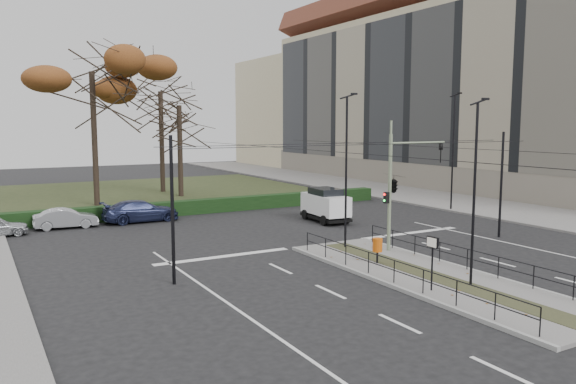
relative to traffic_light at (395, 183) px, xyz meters
name	(u,v)px	position (x,y,z in m)	size (l,w,h in m)	color
ground	(391,265)	(-1.84, -2.01, -3.51)	(140.00, 140.00, 0.00)	black
median_island	(430,277)	(-1.84, -4.51, -3.44)	(4.40, 15.00, 0.14)	#62605E
sidewalk_east	(387,191)	(16.16, 19.99, -3.44)	(8.00, 90.00, 0.14)	#62605E
park	(106,195)	(-7.84, 29.99, -3.46)	(38.00, 26.00, 0.10)	#272F17
hedge	(148,210)	(-7.84, 16.59, -3.01)	(38.00, 1.00, 1.00)	black
apartment_block	(452,86)	(26.13, 21.96, 6.88)	(13.09, 52.10, 21.64)	#C7B88F
median_railing	(433,256)	(-1.84, -4.61, -2.53)	(4.14, 13.24, 0.92)	black
catenary	(371,188)	(-1.84, -0.39, -0.09)	(20.00, 34.00, 6.00)	black
traffic_light	(395,183)	(0.00, 0.00, 0.00)	(3.94, 2.26, 5.79)	gray
litter_bin	(377,245)	(-2.46, -1.76, -2.56)	(0.45, 0.45, 1.14)	black
info_panel	(432,248)	(-3.34, -6.13, -1.74)	(0.12, 0.54, 2.07)	black
streetlamp_median_near	(475,192)	(-1.49, -6.39, 0.33)	(0.61, 0.12, 7.28)	black
streetlamp_median_far	(346,170)	(-1.76, 1.70, 0.62)	(0.65, 0.13, 7.84)	black
streetlamp_sidewalk	(453,150)	(12.68, 8.46, 0.99)	(0.72, 0.15, 8.58)	black
parked_car_second	(66,218)	(-13.37, 15.11, -2.89)	(1.32, 3.78, 1.25)	#A3A6AB
parked_car_third	(141,211)	(-8.70, 15.17, -2.79)	(2.01, 4.96, 1.44)	#1F2549
white_van	(325,204)	(1.97, 9.23, -2.35)	(2.11, 4.16, 2.22)	white
rust_tree	(92,72)	(-9.85, 23.66, 6.87)	(11.04, 11.04, 13.53)	black
bare_tree_center	(161,99)	(-2.64, 29.97, 5.22)	(7.72, 7.72, 12.37)	black
bare_tree_near	(179,112)	(-2.25, 25.95, 3.94)	(6.60, 6.60, 10.54)	black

